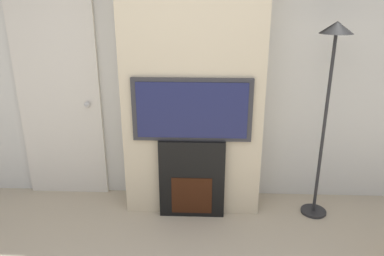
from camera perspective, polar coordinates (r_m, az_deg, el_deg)
wall_back at (r=3.69m, az=0.28°, el=9.08°), size 6.00×0.06×2.70m
chimney_breast at (r=3.46m, az=0.14°, el=8.35°), size 1.29×0.41×2.70m
fireplace at (r=3.59m, az=-0.00°, el=-7.61°), size 0.62×0.15×0.77m
television at (r=3.33m, az=-0.00°, el=2.80°), size 1.07×0.07×0.58m
floor_lamp at (r=3.47m, az=20.45°, el=8.12°), size 0.28×0.28×1.82m
entry_door at (r=3.99m, az=-19.53°, el=4.16°), size 0.83×0.09×2.08m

